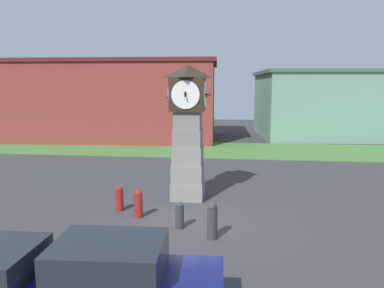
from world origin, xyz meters
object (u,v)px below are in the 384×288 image
object	(u,v)px
bollard_near_tower	(119,198)
bollard_mid_row	(138,203)
bollard_end_row	(212,220)
clock_tower	(188,130)
bollard_far_row	(180,215)
car_by_building	(120,280)

from	to	relation	value
bollard_near_tower	bollard_mid_row	bearing A→B (deg)	-34.37
bollard_near_tower	bollard_mid_row	distance (m)	1.05
bollard_end_row	bollard_mid_row	bearing A→B (deg)	149.69
clock_tower	bollard_far_row	size ratio (longest dim) A/B	6.13
bollard_mid_row	bollard_far_row	xyz separation A→B (m)	(1.57, -0.84, -0.05)
bollard_end_row	car_by_building	world-z (taller)	car_by_building
bollard_mid_row	car_by_building	bearing A→B (deg)	-78.49
clock_tower	bollard_end_row	world-z (taller)	clock_tower
clock_tower	car_by_building	world-z (taller)	clock_tower
clock_tower	bollard_near_tower	world-z (taller)	clock_tower
clock_tower	bollard_mid_row	bearing A→B (deg)	-119.77
bollard_mid_row	bollard_end_row	distance (m)	3.08
car_by_building	bollard_mid_row	bearing A→B (deg)	101.51
car_by_building	bollard_end_row	bearing A→B (deg)	69.74
clock_tower	bollard_mid_row	xyz separation A→B (m)	(-1.41, -2.46, -2.29)
clock_tower	bollard_mid_row	size ratio (longest dim) A/B	5.51
clock_tower	bollard_end_row	xyz separation A→B (m)	(1.25, -4.01, -2.21)
clock_tower	bollard_near_tower	size ratio (longest dim) A/B	5.81
bollard_far_row	bollard_end_row	world-z (taller)	bollard_end_row
clock_tower	bollard_mid_row	distance (m)	3.64
bollard_far_row	bollard_end_row	xyz separation A→B (m)	(1.09, -0.71, 0.13)
clock_tower	car_by_building	bearing A→B (deg)	-91.81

